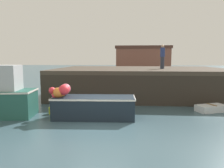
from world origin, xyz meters
The scene contains 7 objects.
ground centered at (0.00, 0.00, -0.05)m, with size 120.00×160.00×0.10m.
pier centered at (2.02, 7.56, 1.75)m, with size 12.69×8.28×2.10m.
fishing_boat_near_right centered at (-0.63, 1.28, 0.63)m, with size 4.17×1.59×1.65m.
rowboat centered at (5.66, 3.05, 0.18)m, with size 1.79×1.36×0.40m.
dockworker centered at (3.62, 7.34, 2.98)m, with size 0.34×0.34×1.75m.
warehouse centered at (3.62, 32.16, 2.56)m, with size 9.97×5.95×5.09m.
mooring_buoy_foreground centered at (-2.73, 1.90, 0.24)m, with size 0.42×0.42×0.53m.
Camera 1 is at (1.23, -8.71, 2.87)m, focal length 34.43 mm.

